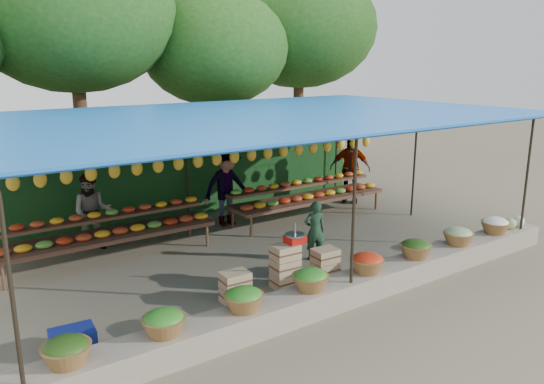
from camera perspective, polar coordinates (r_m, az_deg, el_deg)
ground at (r=10.87m, az=-2.15°, el=-6.58°), size 60.00×60.00×0.00m
stone_curb at (r=8.78m, az=7.76°, el=-10.48°), size 10.60×0.55×0.40m
stall_canopy at (r=10.31m, az=-2.51°, el=7.58°), size 10.80×6.60×2.82m
produce_baskets at (r=8.57m, az=7.34°, el=-8.43°), size 8.98×0.58×0.34m
netting_backdrop at (r=13.20m, az=-9.62°, el=2.57°), size 10.60×0.06×2.50m
tree_row at (r=15.87m, az=-13.20°, el=16.83°), size 16.51×5.50×7.12m
fruit_table_left at (r=10.86m, az=-17.30°, el=-3.87°), size 4.21×0.95×0.93m
fruit_table_right at (r=13.14m, az=3.85°, el=-0.19°), size 4.21×0.95×0.93m
crate_counter at (r=9.19m, az=1.28°, el=-8.45°), size 2.37×0.36×0.77m
weighing_scale at (r=9.13m, az=2.48°, el=-4.95°), size 0.34×0.34×0.36m
vendor_seated at (r=10.39m, az=4.62°, el=-4.15°), size 0.50×0.41×1.18m
customer_left at (r=11.41m, az=-18.76°, el=-2.07°), size 0.96×0.86×1.62m
customer_mid at (r=12.48m, az=-4.89°, el=0.60°), size 1.21×0.70×1.88m
customer_right at (r=14.65m, az=8.38°, el=2.49°), size 1.12×1.07×1.87m
blue_crate_front at (r=7.80m, az=-20.63°, el=-14.85°), size 0.61×0.46×0.34m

